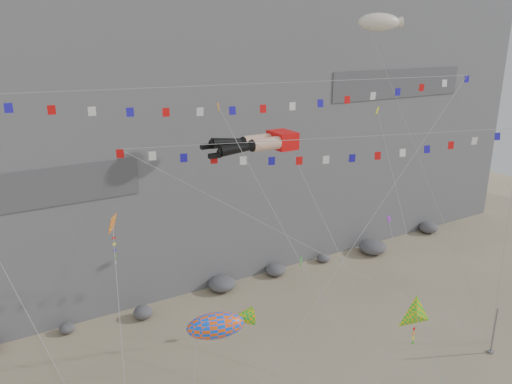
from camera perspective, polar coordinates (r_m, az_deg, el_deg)
cliff at (r=56.06m, az=-11.79°, el=19.28°), size 80.00×28.00×50.00m
talus_boulders at (r=47.78m, az=-3.91°, el=-10.44°), size 60.00×3.00×1.20m
anchor_pole_right at (r=42.53m, az=25.56°, el=-14.11°), size 0.12×0.12×3.81m
legs_kite at (r=33.46m, az=0.45°, el=5.63°), size 6.72×16.30×22.13m
flag_banner_upper at (r=33.43m, az=-0.95°, el=12.19°), size 37.12×14.36×25.93m
flag_banner_lower at (r=33.98m, az=9.64°, el=6.12°), size 27.45×9.90×20.84m
harlequin_kite at (r=27.36m, az=-16.07°, el=-3.63°), size 3.40×9.91×16.32m
fish_windsock at (r=27.02m, az=-4.65°, el=-15.00°), size 5.81×4.40×9.75m
delta_kite at (r=33.29m, az=17.82°, el=-13.27°), size 2.70×6.75×9.00m
blimp_windsock at (r=42.47m, az=13.87°, el=18.26°), size 5.60×12.67×26.63m
small_kite_a at (r=32.01m, az=-3.86°, el=8.82°), size 4.81×15.13×23.94m
small_kite_b at (r=39.65m, az=15.02°, el=-3.31°), size 5.73×10.00×14.26m
small_kite_c at (r=33.20m, az=5.33°, el=-8.14°), size 2.08×11.96×14.30m
small_kite_d at (r=41.75m, az=13.85°, el=8.46°), size 8.52×17.37×25.16m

